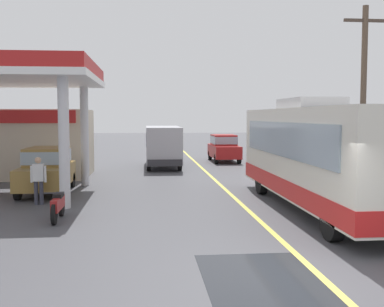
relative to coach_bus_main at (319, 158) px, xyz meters
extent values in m
plane|color=#424247|center=(-2.34, 13.63, -1.72)|extent=(120.00, 120.00, 0.00)
cube|color=#D8CC4C|center=(-2.34, 8.63, -1.72)|extent=(0.16, 50.00, 0.01)
cube|color=#26282D|center=(-3.44, -7.77, -1.72)|extent=(2.33, 5.97, 0.01)
cube|color=silver|center=(0.00, 0.01, 0.16)|extent=(2.50, 11.00, 2.90)
cube|color=red|center=(0.00, 0.01, -0.94)|extent=(2.54, 11.04, 0.56)
cube|color=#8C9EAD|center=(-1.27, 0.01, 0.61)|extent=(0.06, 9.35, 1.10)
cube|color=#8C9EAD|center=(1.27, 0.01, 0.61)|extent=(0.06, 9.35, 1.10)
cube|color=#B2B2B7|center=(0.00, 1.01, 1.79)|extent=(1.60, 2.80, 0.36)
cylinder|color=black|center=(-1.10, -3.89, -1.22)|extent=(0.30, 1.00, 1.00)
cylinder|color=black|center=(-1.10, 3.31, -1.22)|extent=(0.30, 1.00, 1.00)
cylinder|color=black|center=(1.10, 3.31, -1.22)|extent=(0.30, 1.00, 1.00)
cylinder|color=silver|center=(-8.35, 1.05, 0.58)|extent=(0.36, 0.36, 4.60)
cylinder|color=silver|center=(-8.35, 6.45, 0.58)|extent=(0.36, 0.36, 4.60)
cube|color=beige|center=(-12.05, 9.95, -0.02)|extent=(7.00, 4.40, 3.40)
cube|color=#B21E1E|center=(-12.05, 7.71, 1.33)|extent=(6.30, 0.10, 0.60)
cube|color=olive|center=(-9.60, 4.31, -1.00)|extent=(1.70, 4.20, 0.80)
cube|color=olive|center=(-9.60, 4.51, -0.25)|extent=(1.50, 2.31, 0.70)
cube|color=#8C9EAD|center=(-9.60, 4.51, -0.25)|extent=(1.53, 2.35, 0.49)
cylinder|color=black|center=(-10.35, 2.81, -1.40)|extent=(0.20, 0.64, 0.64)
cylinder|color=black|center=(-8.85, 2.81, -1.40)|extent=(0.20, 0.64, 0.64)
cylinder|color=black|center=(-10.35, 5.81, -1.40)|extent=(0.20, 0.64, 0.64)
cylinder|color=black|center=(-8.85, 5.81, -1.40)|extent=(0.20, 0.64, 0.64)
cube|color=#A5A5AD|center=(-4.62, 13.85, -0.33)|extent=(2.00, 6.00, 2.10)
cube|color=#8C9EAD|center=(-4.62, 13.85, 0.07)|extent=(2.04, 5.10, 0.80)
cube|color=#2D2D33|center=(-4.62, 10.80, -1.18)|extent=(1.90, 0.16, 0.36)
cylinder|color=black|center=(-5.50, 11.85, -1.34)|extent=(0.22, 0.76, 0.76)
cylinder|color=black|center=(-3.74, 11.85, -1.34)|extent=(0.22, 0.76, 0.76)
cylinder|color=black|center=(-5.50, 15.85, -1.34)|extent=(0.22, 0.76, 0.76)
cylinder|color=black|center=(-3.74, 15.85, -1.34)|extent=(0.22, 0.76, 0.76)
cylinder|color=black|center=(-8.25, -1.42, -1.42)|extent=(0.10, 0.60, 0.60)
cylinder|color=black|center=(-8.25, -0.22, -1.42)|extent=(0.10, 0.60, 0.60)
cube|color=maroon|center=(-8.25, -0.82, -1.22)|extent=(0.20, 1.30, 0.36)
cube|color=black|center=(-8.25, -0.67, -1.00)|extent=(0.24, 0.60, 0.12)
cylinder|color=#2D2D33|center=(-8.25, -1.37, -0.82)|extent=(0.55, 0.04, 0.04)
cylinder|color=#33333F|center=(-9.46, 1.80, -1.31)|extent=(0.14, 0.14, 0.82)
cylinder|color=#33333F|center=(-9.28, 1.80, -1.31)|extent=(0.14, 0.14, 0.82)
cube|color=silver|center=(-9.37, 1.80, -0.60)|extent=(0.36, 0.22, 0.60)
sphere|color=tan|center=(-9.37, 1.80, -0.17)|extent=(0.22, 0.22, 0.22)
cylinder|color=silver|center=(-9.60, 1.80, -0.65)|extent=(0.09, 0.09, 0.58)
cylinder|color=silver|center=(-9.14, 1.80, -0.65)|extent=(0.09, 0.09, 0.58)
cube|color=maroon|center=(-0.37, 16.81, -1.00)|extent=(1.70, 4.20, 0.80)
cube|color=maroon|center=(-0.37, 17.01, -0.25)|extent=(1.50, 2.31, 0.70)
cube|color=#8C9EAD|center=(-0.37, 17.01, -0.25)|extent=(1.53, 2.35, 0.49)
cylinder|color=black|center=(-1.12, 15.31, -1.40)|extent=(0.20, 0.64, 0.64)
cylinder|color=black|center=(0.38, 15.31, -1.40)|extent=(0.20, 0.64, 0.64)
cylinder|color=black|center=(-1.12, 18.31, -1.40)|extent=(0.20, 0.64, 0.64)
cylinder|color=black|center=(0.38, 18.31, -1.40)|extent=(0.20, 0.64, 0.64)
cylinder|color=brown|center=(3.31, 3.99, 2.07)|extent=(0.24, 0.24, 7.57)
cube|color=#4C3D33|center=(3.31, 3.99, 5.25)|extent=(1.80, 0.12, 0.12)
camera|label=1|loc=(-5.66, -15.05, 1.34)|focal=44.66mm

